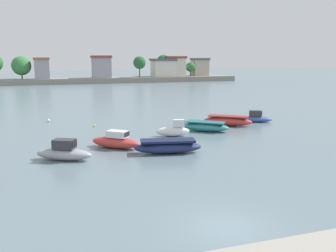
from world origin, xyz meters
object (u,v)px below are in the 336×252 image
object	(u,v)px
moored_boat_7	(256,118)
mooring_buoy_3	(94,126)
moored_boat_2	(116,141)
moored_boat_6	(228,121)
moored_boat_4	(174,130)
moored_boat_5	(205,126)
mooring_buoy_2	(49,120)
moored_boat_3	(168,147)
moored_boat_1	(64,152)

from	to	relation	value
moored_boat_7	mooring_buoy_3	xyz separation A→B (m)	(-19.08, 2.92, -0.35)
mooring_buoy_3	moored_boat_2	bearing A→B (deg)	-86.62
moored_boat_6	moored_boat_7	size ratio (longest dim) A/B	1.34
moored_boat_4	moored_boat_5	xyz separation A→B (m)	(4.06, 1.36, -0.09)
mooring_buoy_2	mooring_buoy_3	bearing A→B (deg)	-44.57
moored_boat_3	moored_boat_4	distance (m)	6.52
moored_boat_7	moored_boat_5	bearing A→B (deg)	-131.94
moored_boat_3	mooring_buoy_3	world-z (taller)	moored_boat_3
moored_boat_5	mooring_buoy_3	bearing A→B (deg)	-171.70
moored_boat_1	moored_boat_7	xyz separation A→B (m)	(22.90, 10.04, -0.12)
moored_boat_2	moored_boat_6	world-z (taller)	moored_boat_2
moored_boat_1	moored_boat_4	xyz separation A→B (m)	(10.76, 5.49, -0.00)
moored_boat_2	moored_boat_6	size ratio (longest dim) A/B	0.83
moored_boat_1	moored_boat_6	xyz separation A→B (m)	(18.57, 9.00, -0.05)
moored_boat_6	moored_boat_7	xyz separation A→B (m)	(4.33, 1.05, -0.07)
moored_boat_2	moored_boat_3	world-z (taller)	moored_boat_2
moored_boat_6	mooring_buoy_2	bearing A→B (deg)	-168.19
moored_boat_2	moored_boat_7	bearing A→B (deg)	61.80
moored_boat_2	moored_boat_4	xyz separation A→B (m)	(6.32, 2.94, 0.02)
mooring_buoy_3	moored_boat_3	bearing A→B (deg)	-71.97
mooring_buoy_2	moored_boat_2	bearing A→B (deg)	-70.05
moored_boat_1	moored_boat_7	bearing A→B (deg)	50.49
moored_boat_4	moored_boat_6	size ratio (longest dim) A/B	0.65
mooring_buoy_3	moored_boat_4	bearing A→B (deg)	-47.12
moored_boat_2	moored_boat_3	size ratio (longest dim) A/B	0.78
moored_boat_3	mooring_buoy_3	bearing A→B (deg)	119.57
moored_boat_1	moored_boat_6	world-z (taller)	moored_boat_1
moored_boat_6	mooring_buoy_3	xyz separation A→B (m)	(-14.75, 3.97, -0.43)
moored_boat_7	mooring_buoy_3	distance (m)	19.31
mooring_buoy_2	moored_boat_3	bearing A→B (deg)	-63.06
moored_boat_1	moored_boat_5	distance (m)	16.33
moored_boat_2	moored_boat_4	size ratio (longest dim) A/B	1.29
moored_boat_5	moored_boat_6	bearing A→B (deg)	67.13
moored_boat_7	moored_boat_6	bearing A→B (deg)	-139.92
moored_boat_3	moored_boat_6	distance (m)	14.06
moored_boat_1	mooring_buoy_3	world-z (taller)	moored_boat_1
moored_boat_3	moored_boat_7	world-z (taller)	moored_boat_7
moored_boat_3	moored_boat_7	distance (m)	18.09
moored_boat_5	mooring_buoy_3	xyz separation A→B (m)	(-11.00, 6.11, -0.38)
moored_boat_1	mooring_buoy_3	bearing A→B (deg)	100.39
moored_boat_6	moored_boat_7	world-z (taller)	moored_boat_7
moored_boat_3	moored_boat_5	bearing A→B (deg)	59.55
moored_boat_3	moored_boat_7	xyz separation A→B (m)	(14.70, 10.54, -0.06)
moored_boat_7	mooring_buoy_2	size ratio (longest dim) A/B	10.86
moored_boat_5	mooring_buoy_2	size ratio (longest dim) A/B	13.62
moored_boat_4	mooring_buoy_3	distance (m)	10.21
moored_boat_2	moored_boat_6	bearing A→B (deg)	64.23
moored_boat_3	moored_boat_4	world-z (taller)	moored_boat_4
moored_boat_3	moored_boat_5	xyz separation A→B (m)	(6.62, 7.35, -0.04)
moored_boat_2	moored_boat_7	distance (m)	19.93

